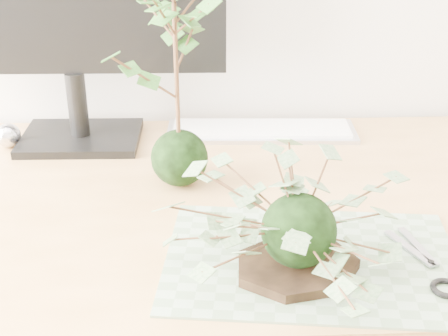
{
  "coord_description": "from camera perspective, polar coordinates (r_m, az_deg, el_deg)",
  "views": [
    {
      "loc": [
        -0.03,
        0.3,
        1.26
      ],
      "look_at": [
        0.0,
        1.14,
        0.84
      ],
      "focal_mm": 50.0,
      "sensor_mm": 36.0,
      "label": 1
    }
  ],
  "objects": [
    {
      "name": "ivy_kokedama",
      "position": [
        0.82,
        7.03,
        -2.84
      ],
      "size": [
        0.32,
        0.32,
        0.21
      ],
      "rotation": [
        0.0,
        0.0,
        -0.11
      ],
      "color": "black",
      "rests_on": "stone_dish"
    },
    {
      "name": "cutting_mat",
      "position": [
        0.91,
        8.01,
        -8.34
      ],
      "size": [
        0.45,
        0.33,
        0.0
      ],
      "primitive_type": "cube",
      "rotation": [
        0.0,
        0.0,
        -0.12
      ],
      "color": "#65835F",
      "rests_on": "desk"
    },
    {
      "name": "scissors",
      "position": [
        0.91,
        19.23,
        -9.39
      ],
      "size": [
        0.09,
        0.18,
        0.01
      ],
      "rotation": [
        0.0,
        0.0,
        0.3
      ],
      "color": "gray",
      "rests_on": "cutting_mat"
    },
    {
      "name": "maple_kokedama",
      "position": [
        1.01,
        -4.54,
        13.45
      ],
      "size": [
        0.29,
        0.29,
        0.42
      ],
      "rotation": [
        0.0,
        0.0,
        -0.4
      ],
      "color": "black",
      "rests_on": "desk"
    },
    {
      "name": "keyboard",
      "position": [
        1.31,
        3.43,
        3.45
      ],
      "size": [
        0.4,
        0.13,
        0.02
      ],
      "rotation": [
        0.0,
        0.0,
        -0.04
      ],
      "color": "#B4B5C0",
      "rests_on": "desk"
    },
    {
      "name": "desk",
      "position": [
        1.12,
        2.93,
        -6.54
      ],
      "size": [
        1.6,
        0.7,
        0.74
      ],
      "color": "tan",
      "rests_on": "ground_plane"
    },
    {
      "name": "stone_dish",
      "position": [
        0.88,
        6.65,
        -8.92
      ],
      "size": [
        0.21,
        0.21,
        0.01
      ],
      "primitive_type": "cylinder",
      "rotation": [
        0.0,
        0.0,
        0.21
      ],
      "color": "black",
      "rests_on": "cutting_mat"
    },
    {
      "name": "foil_ball",
      "position": [
        1.31,
        -19.12,
        2.83
      ],
      "size": [
        0.05,
        0.05,
        0.05
      ],
      "primitive_type": "sphere",
      "color": "silver",
      "rests_on": "desk"
    }
  ]
}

